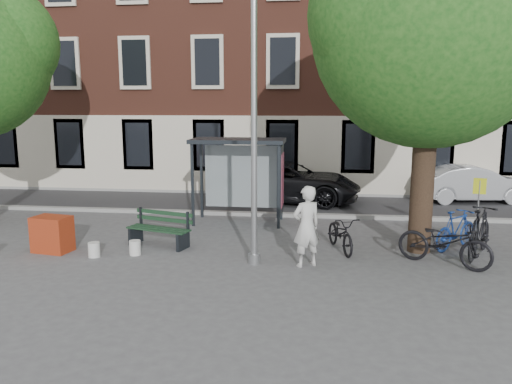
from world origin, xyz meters
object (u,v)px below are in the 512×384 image
object	(u,v)px
bike_b	(456,230)
bench	(160,231)
painter	(307,226)
bike_c	(341,233)
car_dark	(287,182)
bus_shelter	(251,161)
car_silver	(473,184)
red_stand	(52,234)
bike_a	(444,242)
bike_d	(480,232)
lamppost	(254,144)
notice_sign	(479,198)

from	to	relation	value
bike_b	bench	bearing A→B (deg)	51.34
painter	bike_b	distance (m)	4.19
bike_c	car_dark	size ratio (longest dim) A/B	0.32
bus_shelter	car_dark	xyz separation A→B (m)	(0.90, 3.48, -1.15)
bus_shelter	bench	distance (m)	3.86
bus_shelter	car_silver	xyz separation A→B (m)	(7.88, 4.29, -1.22)
bike_b	car_silver	size ratio (longest dim) A/B	0.40
painter	red_stand	size ratio (longest dim) A/B	2.08
bike_a	car_dark	bearing A→B (deg)	59.42
bike_c	bike_d	distance (m)	3.32
bike_a	bike_c	xyz separation A→B (m)	(-2.30, 0.90, -0.10)
lamppost	bench	world-z (taller)	lamppost
bike_c	lamppost	bearing A→B (deg)	-163.88
bike_d	car_silver	xyz separation A→B (m)	(1.92, 7.17, 0.09)
bike_b	bike_d	distance (m)	0.69
car_dark	red_stand	world-z (taller)	car_dark
car_silver	bike_d	bearing A→B (deg)	157.46
bike_d	car_dark	distance (m)	8.13
lamppost	bus_shelter	size ratio (longest dim) A/B	2.14
lamppost	bike_d	xyz separation A→B (m)	(5.35, 1.23, -2.17)
lamppost	bike_c	world-z (taller)	lamppost
car_dark	red_stand	bearing A→B (deg)	149.86
lamppost	car_dark	world-z (taller)	lamppost
red_stand	bike_b	bearing A→B (deg)	8.12
notice_sign	bike_b	bearing A→B (deg)	-140.17
car_silver	bike_c	bearing A→B (deg)	136.02
bike_a	red_stand	bearing A→B (deg)	120.35
car_silver	notice_sign	distance (m)	6.60
bike_b	notice_sign	xyz separation A→B (m)	(0.58, 0.27, 0.78)
lamppost	red_stand	xyz separation A→B (m)	(-5.15, 0.35, -2.33)
bus_shelter	car_dark	world-z (taller)	bus_shelter
car_silver	bench	bearing A→B (deg)	118.46
lamppost	bike_a	bearing A→B (deg)	5.25
car_dark	bus_shelter	bearing A→B (deg)	172.34
bike_b	red_stand	xyz separation A→B (m)	(-10.11, -1.44, -0.06)
bike_c	bike_d	world-z (taller)	bike_d
car_dark	notice_sign	xyz separation A→B (m)	(5.24, -5.52, 0.52)
bench	bike_b	size ratio (longest dim) A/B	1.05
bike_b	car_dark	xyz separation A→B (m)	(-4.67, 5.80, 0.25)
bike_c	bike_d	xyz separation A→B (m)	(3.32, -0.07, 0.15)
car_silver	red_stand	size ratio (longest dim) A/B	4.71
bus_shelter	car_silver	world-z (taller)	bus_shelter
bike_b	bike_d	world-z (taller)	bike_d
bike_d	car_silver	size ratio (longest dim) A/B	0.48
painter	bike_d	distance (m)	4.35
bench	car_dark	xyz separation A→B (m)	(2.93, 6.40, 0.36)
bus_shelter	red_stand	bearing A→B (deg)	-140.40
red_stand	notice_sign	distance (m)	10.85
bike_b	bike_c	size ratio (longest dim) A/B	0.98
lamppost	car_dark	bearing A→B (deg)	87.82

